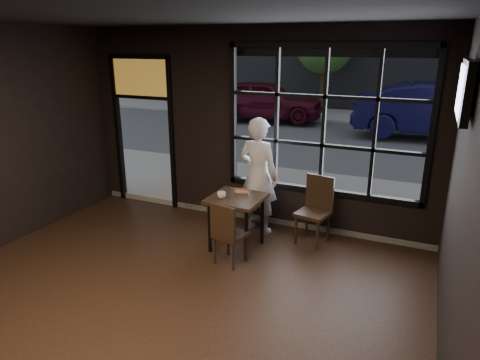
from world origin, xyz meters
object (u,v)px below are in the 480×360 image
at_px(cafe_table, 236,222).
at_px(man, 258,176).
at_px(chair_near, 231,233).
at_px(navy_car, 436,111).

distance_m(cafe_table, man, 0.87).
bearing_deg(man, chair_near, 101.97).
distance_m(chair_near, man, 1.25).
distance_m(man, navy_car, 8.95).
relative_size(chair_near, navy_car, 0.18).
relative_size(cafe_table, chair_near, 0.90).
bearing_deg(navy_car, chair_near, 162.15).
distance_m(chair_near, navy_car, 10.06).
height_order(cafe_table, chair_near, chair_near).
xyz_separation_m(cafe_table, man, (0.06, 0.69, 0.53)).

